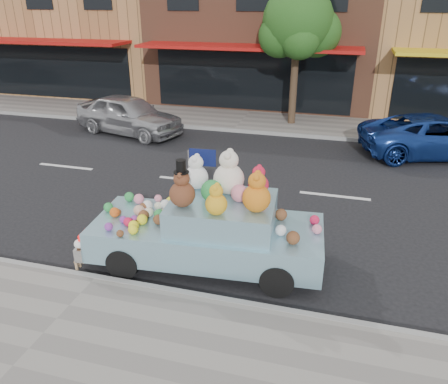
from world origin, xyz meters
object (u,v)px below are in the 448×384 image
(car_blue, at_px, (436,136))
(art_car, at_px, (209,226))
(street_tree, at_px, (298,28))
(car_silver, at_px, (129,115))

(car_blue, xyz_separation_m, art_car, (-5.16, -7.94, 0.14))
(street_tree, xyz_separation_m, car_silver, (-5.75, -2.79, -2.97))
(street_tree, height_order, art_car, street_tree)
(car_silver, height_order, art_car, art_car)
(car_silver, xyz_separation_m, car_blue, (10.66, 0.37, -0.07))
(car_silver, bearing_deg, art_car, -128.72)
(car_blue, relative_size, art_car, 1.03)
(street_tree, xyz_separation_m, car_blue, (4.91, -2.43, -3.04))
(street_tree, distance_m, car_blue, 6.26)
(street_tree, height_order, car_blue, street_tree)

